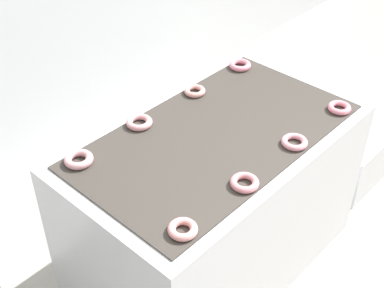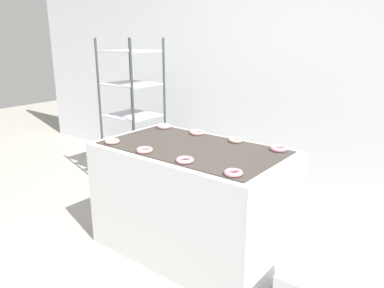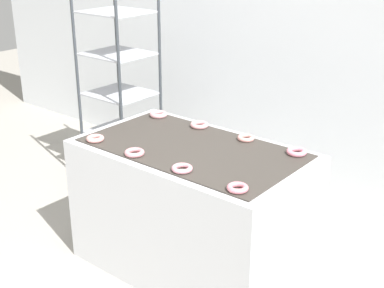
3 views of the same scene
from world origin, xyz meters
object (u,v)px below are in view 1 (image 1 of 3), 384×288
(donut_near_left, at_px, (183,229))
(donut_far_right, at_px, (240,65))
(donut_near_midleft, at_px, (245,183))
(donut_near_midright, at_px, (294,142))
(glaze_bin, at_px, (351,161))
(donut_far_midright, at_px, (195,91))
(donut_near_right, at_px, (339,108))
(donut_far_midleft, at_px, (139,122))
(fryer_machine, at_px, (214,203))
(donut_far_left, at_px, (79,159))

(donut_near_left, relative_size, donut_far_right, 0.94)
(donut_near_midleft, relative_size, donut_near_midright, 1.01)
(glaze_bin, distance_m, donut_near_midright, 1.14)
(donut_near_left, relative_size, donut_far_midright, 1.04)
(donut_near_midleft, bearing_deg, donut_near_right, 0.19)
(glaze_bin, xyz_separation_m, donut_far_right, (-0.52, 0.51, 0.70))
(donut_near_midleft, xyz_separation_m, donut_far_midleft, (-0.00, 0.61, 0.00))
(donut_near_midleft, height_order, donut_far_midright, donut_near_midleft)
(fryer_machine, relative_size, donut_far_midright, 13.27)
(donut_near_left, relative_size, donut_far_midleft, 0.91)
(donut_far_midleft, bearing_deg, donut_near_left, -119.71)
(fryer_machine, distance_m, donut_far_right, 0.76)
(fryer_machine, height_order, donut_far_right, donut_far_right)
(glaze_bin, height_order, donut_far_midleft, donut_far_midleft)
(fryer_machine, height_order, donut_far_midright, donut_far_midright)
(donut_near_midleft, bearing_deg, donut_far_midleft, 90.30)
(donut_near_midleft, bearing_deg, donut_far_midright, 58.73)
(donut_far_midleft, xyz_separation_m, donut_far_midright, (0.37, -0.00, -0.00))
(donut_near_right, height_order, donut_far_midright, donut_near_right)
(donut_far_midleft, bearing_deg, donut_near_midright, -59.19)
(donut_far_midleft, bearing_deg, donut_far_right, -0.32)
(donut_far_midleft, bearing_deg, donut_far_midright, -0.33)
(donut_near_left, bearing_deg, donut_far_midright, 40.02)
(fryer_machine, xyz_separation_m, donut_far_midleft, (-0.19, 0.31, 0.44))
(fryer_machine, bearing_deg, donut_far_left, 151.70)
(glaze_bin, relative_size, donut_far_right, 3.36)
(donut_near_left, bearing_deg, donut_far_left, 90.98)
(donut_near_midright, bearing_deg, donut_near_left, -179.95)
(glaze_bin, xyz_separation_m, donut_near_right, (-0.52, -0.10, 0.70))
(donut_near_midleft, bearing_deg, donut_far_left, 121.00)
(glaze_bin, bearing_deg, donut_near_left, -176.68)
(donut_far_left, bearing_deg, glaze_bin, -17.24)
(donut_far_midright, bearing_deg, donut_near_right, -59.49)
(donut_far_left, xyz_separation_m, donut_far_right, (1.09, 0.01, -0.00))
(glaze_bin, bearing_deg, donut_far_left, 162.76)
(donut_far_right, bearing_deg, donut_far_left, -179.48)
(donut_near_midleft, height_order, donut_near_right, same)
(donut_near_midleft, distance_m, donut_near_midright, 0.36)
(donut_near_midright, xyz_separation_m, donut_far_left, (-0.72, 0.59, 0.00))
(glaze_bin, distance_m, donut_near_right, 0.88)
(donut_near_left, distance_m, donut_far_midright, 0.94)
(glaze_bin, bearing_deg, donut_near_midleft, -175.50)
(donut_far_midleft, bearing_deg, donut_far_left, -177.76)
(donut_near_midright, bearing_deg, donut_near_midleft, -178.99)
(donut_near_right, relative_size, donut_far_midright, 1.04)
(glaze_bin, bearing_deg, donut_near_midright, -174.11)
(glaze_bin, xyz_separation_m, donut_near_midright, (-0.89, -0.09, 0.70))
(glaze_bin, height_order, donut_far_left, donut_far_left)
(glaze_bin, height_order, donut_far_right, donut_far_right)
(donut_far_right, bearing_deg, fryer_machine, -150.89)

